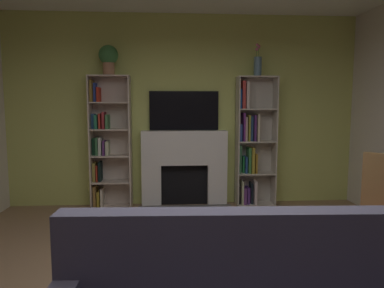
{
  "coord_description": "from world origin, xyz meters",
  "views": [
    {
      "loc": [
        -0.25,
        -2.45,
        1.52
      ],
      "look_at": [
        0.0,
        1.15,
        1.11
      ],
      "focal_mm": 33.05,
      "sensor_mm": 36.0,
      "label": 1
    }
  ],
  "objects_px": {
    "fireplace": "(184,166)",
    "coffee_table": "(231,271)",
    "vase_with_flowers": "(258,65)",
    "potted_plant": "(109,58)",
    "tv": "(184,111)",
    "bookshelf_right": "(251,145)",
    "bookshelf_left": "(107,144)"
  },
  "relations": [
    {
      "from": "fireplace",
      "to": "vase_with_flowers",
      "type": "bearing_deg",
      "value": -2.12
    },
    {
      "from": "potted_plant",
      "to": "coffee_table",
      "type": "bearing_deg",
      "value": -66.62
    },
    {
      "from": "fireplace",
      "to": "bookshelf_right",
      "type": "relative_size",
      "value": 0.71
    },
    {
      "from": "potted_plant",
      "to": "bookshelf_right",
      "type": "bearing_deg",
      "value": 1.23
    },
    {
      "from": "vase_with_flowers",
      "to": "potted_plant",
      "type": "bearing_deg",
      "value": -179.99
    },
    {
      "from": "bookshelf_right",
      "to": "fireplace",
      "type": "bearing_deg",
      "value": -179.72
    },
    {
      "from": "bookshelf_right",
      "to": "vase_with_flowers",
      "type": "distance_m",
      "value": 1.19
    },
    {
      "from": "fireplace",
      "to": "coffee_table",
      "type": "relative_size",
      "value": 1.5
    },
    {
      "from": "fireplace",
      "to": "coffee_table",
      "type": "bearing_deg",
      "value": -86.57
    },
    {
      "from": "potted_plant",
      "to": "coffee_table",
      "type": "relative_size",
      "value": 0.46
    },
    {
      "from": "tv",
      "to": "bookshelf_left",
      "type": "distance_m",
      "value": 1.24
    },
    {
      "from": "potted_plant",
      "to": "coffee_table",
      "type": "distance_m",
      "value": 3.64
    },
    {
      "from": "fireplace",
      "to": "bookshelf_left",
      "type": "distance_m",
      "value": 1.2
    },
    {
      "from": "vase_with_flowers",
      "to": "fireplace",
      "type": "bearing_deg",
      "value": 177.88
    },
    {
      "from": "potted_plant",
      "to": "vase_with_flowers",
      "type": "relative_size",
      "value": 0.9
    },
    {
      "from": "bookshelf_right",
      "to": "vase_with_flowers",
      "type": "relative_size",
      "value": 4.11
    },
    {
      "from": "coffee_table",
      "to": "fireplace",
      "type": "bearing_deg",
      "value": 93.43
    },
    {
      "from": "bookshelf_left",
      "to": "vase_with_flowers",
      "type": "height_order",
      "value": "vase_with_flowers"
    },
    {
      "from": "tv",
      "to": "coffee_table",
      "type": "xyz_separation_m",
      "value": [
        0.18,
        -3.02,
        -1.05
      ]
    },
    {
      "from": "tv",
      "to": "potted_plant",
      "type": "height_order",
      "value": "potted_plant"
    },
    {
      "from": "potted_plant",
      "to": "vase_with_flowers",
      "type": "distance_m",
      "value": 2.16
    },
    {
      "from": "fireplace",
      "to": "coffee_table",
      "type": "distance_m",
      "value": 2.95
    },
    {
      "from": "fireplace",
      "to": "potted_plant",
      "type": "height_order",
      "value": "potted_plant"
    },
    {
      "from": "tv",
      "to": "coffee_table",
      "type": "height_order",
      "value": "tv"
    },
    {
      "from": "fireplace",
      "to": "potted_plant",
      "type": "distance_m",
      "value": 1.92
    },
    {
      "from": "fireplace",
      "to": "tv",
      "type": "bearing_deg",
      "value": 90.0
    },
    {
      "from": "fireplace",
      "to": "vase_with_flowers",
      "type": "height_order",
      "value": "vase_with_flowers"
    },
    {
      "from": "bookshelf_left",
      "to": "bookshelf_right",
      "type": "height_order",
      "value": "same"
    },
    {
      "from": "fireplace",
      "to": "coffee_table",
      "type": "height_order",
      "value": "fireplace"
    },
    {
      "from": "tv",
      "to": "bookshelf_right",
      "type": "bearing_deg",
      "value": -4.23
    },
    {
      "from": "vase_with_flowers",
      "to": "bookshelf_left",
      "type": "bearing_deg",
      "value": 178.85
    },
    {
      "from": "bookshelf_right",
      "to": "coffee_table",
      "type": "bearing_deg",
      "value": -105.9
    }
  ]
}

